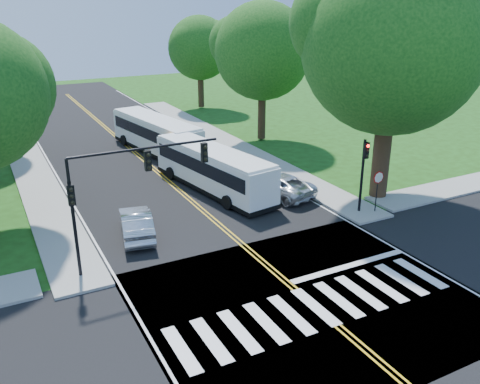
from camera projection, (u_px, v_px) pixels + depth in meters
ground at (308, 301)px, 21.66m from camera, size 140.00×140.00×0.00m
road at (165, 178)px, 36.56m from camera, size 14.00×96.00×0.01m
cross_road at (308, 301)px, 21.66m from camera, size 60.00×12.00×0.01m
center_line at (147, 163)px, 39.86m from camera, size 0.36×70.00×0.01m
edge_line_w at (57, 176)px, 36.91m from camera, size 0.12×70.00×0.01m
edge_line_e at (225, 152)px, 42.82m from camera, size 0.12×70.00×0.01m
crosswalk at (315, 307)px, 21.24m from camera, size 12.60×3.00×0.01m
stop_bar at (349, 266)px, 24.50m from camera, size 6.60×0.40×0.01m
sidewalk_nw at (30, 167)px, 38.72m from camera, size 2.60×40.00×0.15m
sidewalk_ne at (225, 141)px, 45.93m from camera, size 2.60×40.00×0.15m
tree_ne_big at (393, 44)px, 29.64m from camera, size 10.80×10.80×14.91m
tree_east_mid at (263, 51)px, 43.73m from camera, size 8.40×8.40×11.93m
tree_east_far at (200, 48)px, 57.76m from camera, size 7.20×7.20×10.34m
signal_nw at (124, 181)px, 22.88m from camera, size 7.15×0.46×5.66m
signal_ne at (364, 166)px, 29.49m from camera, size 0.30×0.46×4.40m
stop_sign at (378, 182)px, 29.79m from camera, size 0.76×0.08×2.53m
bus_lead at (213, 168)px, 33.76m from camera, size 4.17×11.33×2.87m
bus_follow at (156, 134)px, 42.12m from camera, size 4.26×11.63×2.94m
hatchback at (136, 223)px, 27.32m from camera, size 2.45×4.78×1.50m
suv at (277, 185)px, 33.09m from camera, size 3.72×5.74×1.47m
dark_sedan at (245, 166)px, 36.88m from camera, size 2.51×4.98×1.39m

